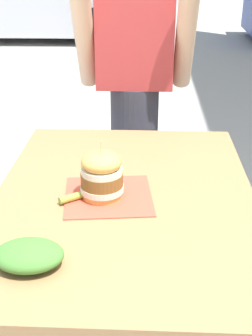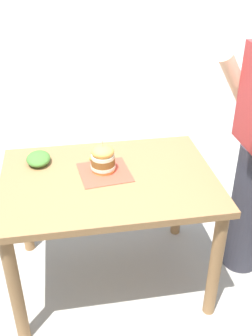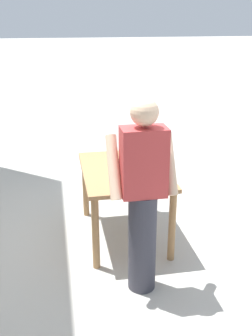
% 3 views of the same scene
% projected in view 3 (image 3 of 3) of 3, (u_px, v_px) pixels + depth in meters
% --- Properties ---
extents(ground_plane, '(80.00, 80.00, 0.00)m').
position_uv_depth(ground_plane, '(124.00, 234.00, 4.32)').
color(ground_plane, '#ADAAA3').
extents(patio_table, '(0.85, 1.20, 0.78)m').
position_uv_depth(patio_table, '(124.00, 180.00, 4.09)').
color(patio_table, '#9E7247').
rests_on(patio_table, ground).
extents(serving_paper, '(0.31, 0.31, 0.00)m').
position_uv_depth(serving_paper, '(129.00, 168.00, 4.06)').
color(serving_paper, '#D64C38').
rests_on(serving_paper, patio_table).
extents(sandwich, '(0.14, 0.14, 0.19)m').
position_uv_depth(sandwich, '(131.00, 161.00, 4.04)').
color(sandwich, gold).
rests_on(sandwich, serving_paper).
extents(pickle_spear, '(0.09, 0.07, 0.02)m').
position_uv_depth(pickle_spear, '(139.00, 165.00, 4.11)').
color(pickle_spear, '#8EA83D').
rests_on(pickle_spear, serving_paper).
extents(side_salad, '(0.18, 0.14, 0.06)m').
position_uv_depth(side_salad, '(138.00, 153.00, 4.42)').
color(side_salad, '#477F33').
rests_on(side_salad, patio_table).
extents(diner_across_table, '(0.55, 0.35, 1.69)m').
position_uv_depth(diner_across_table, '(143.00, 196.00, 3.19)').
color(diner_across_table, '#33333D').
rests_on(diner_across_table, ground).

